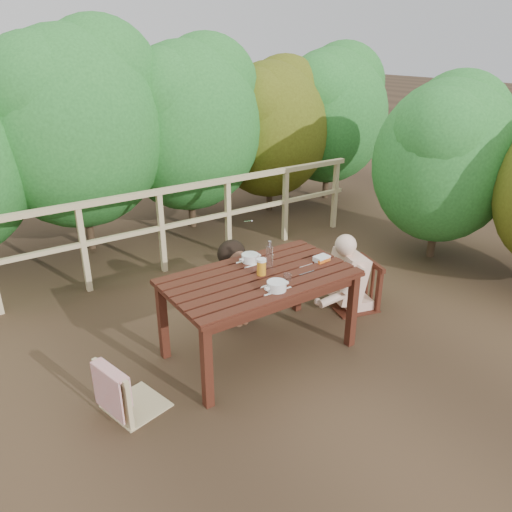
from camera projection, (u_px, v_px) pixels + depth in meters
ground at (259, 350)px, 4.42m from camera, size 60.00×60.00×0.00m
table at (259, 315)px, 4.27m from camera, size 1.58×0.89×0.73m
chair_left at (131, 361)px, 3.58m from camera, size 0.50×0.50×0.82m
chair_far at (223, 274)px, 4.85m from camera, size 0.47×0.47×0.86m
chair_right at (354, 266)px, 4.98m from camera, size 0.56×0.56×0.92m
woman at (222, 255)px, 4.79m from camera, size 0.57×0.67×1.26m
diner_right at (358, 247)px, 4.91m from camera, size 0.77×0.68×1.32m
railing at (162, 231)px, 5.73m from camera, size 5.60×0.10×1.01m
hedge_row at (143, 95)px, 6.29m from camera, size 6.60×1.60×3.80m
shrub_side at (510, 149)px, 5.37m from camera, size 1.40×2.20×2.90m
soup_near at (277, 287)px, 3.87m from camera, size 0.26×0.26×0.09m
soup_far at (250, 259)px, 4.36m from camera, size 0.26×0.26×0.09m
beer_glass at (261, 268)px, 4.11m from camera, size 0.08×0.08×0.16m
bottle at (269, 255)px, 4.21m from camera, size 0.06×0.06×0.26m
tumbler at (287, 278)px, 4.01m from camera, size 0.07×0.07×0.08m
butter_tub at (322, 259)px, 4.38m from camera, size 0.15×0.11×0.06m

